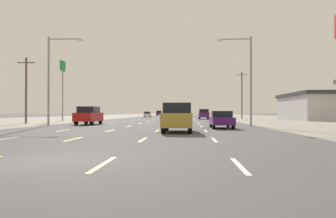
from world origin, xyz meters
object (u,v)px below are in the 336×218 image
(suv_center_turn_distant_a, at_px, (176,113))
(streetlight_right_row_0, at_px, (248,74))
(sedan_far_right_near, at_px, (221,119))
(box_truck_center_turn_farther, at_px, (171,110))
(suv_far_left_mid, at_px, (89,115))
(hatchback_far_left_farthest, at_px, (147,114))
(suv_far_right_far, at_px, (204,114))
(suv_far_left_distant_b, at_px, (159,113))
(suv_inner_right_nearest, at_px, (177,117))
(pole_sign_left_row_1, at_px, (63,77))
(sedan_center_turn_midfar, at_px, (167,115))
(streetlight_left_row_0, at_px, (52,74))

(suv_center_turn_distant_a, height_order, streetlight_right_row_0, streetlight_right_row_0)
(sedan_far_right_near, distance_m, box_truck_center_turn_farther, 47.14)
(suv_far_left_mid, bearing_deg, hatchback_far_left_farthest, 90.09)
(suv_far_right_far, distance_m, suv_far_left_distant_b, 63.58)
(suv_inner_right_nearest, distance_m, suv_far_left_mid, 16.36)
(pole_sign_left_row_1, bearing_deg, suv_far_right_far, 32.20)
(pole_sign_left_row_1, bearing_deg, suv_far_left_mid, -59.00)
(sedan_far_right_near, bearing_deg, suv_center_turn_distant_a, 94.85)
(suv_far_left_mid, relative_size, hatchback_far_left_farthest, 1.26)
(suv_far_left_distant_b, bearing_deg, suv_center_turn_distant_a, -70.10)
(suv_far_left_distant_b, bearing_deg, sedan_center_turn_midfar, -83.53)
(suv_inner_right_nearest, relative_size, suv_far_left_distant_b, 1.00)
(hatchback_far_left_farthest, xyz_separation_m, suv_far_left_distant_b, (-0.16, 38.30, 0.24))
(suv_inner_right_nearest, relative_size, suv_center_turn_distant_a, 1.00)
(suv_far_left_distant_b, height_order, streetlight_right_row_0, streetlight_right_row_0)
(sedan_far_right_near, relative_size, suv_center_turn_distant_a, 0.92)
(suv_far_right_far, relative_size, box_truck_center_turn_farther, 0.68)
(streetlight_left_row_0, xyz_separation_m, streetlight_right_row_0, (19.61, 0.00, -0.16))
(suv_inner_right_nearest, height_order, sedan_center_turn_midfar, suv_inner_right_nearest)
(hatchback_far_left_farthest, relative_size, streetlight_right_row_0, 0.44)
(suv_far_left_distant_b, bearing_deg, suv_far_left_mid, -89.85)
(suv_far_right_far, bearing_deg, hatchback_far_left_farthest, 120.93)
(suv_far_left_mid, height_order, suv_far_right_far, same)
(suv_far_right_far, bearing_deg, suv_center_turn_distant_a, 99.50)
(suv_far_left_mid, distance_m, sedan_center_turn_midfar, 28.62)
(box_truck_center_turn_farther, relative_size, suv_center_turn_distant_a, 1.47)
(hatchback_far_left_farthest, height_order, pole_sign_left_row_1, pole_sign_left_row_1)
(sedan_far_right_near, xyz_separation_m, suv_far_right_far, (0.34, 36.34, 0.27))
(pole_sign_left_row_1, bearing_deg, suv_far_left_distant_b, 83.62)
(sedan_center_turn_midfar, bearing_deg, sedan_far_right_near, -79.01)
(suv_far_left_mid, xyz_separation_m, suv_far_right_far, (14.09, 29.00, 0.00))
(streetlight_right_row_0, bearing_deg, suv_inner_right_nearest, -123.94)
(streetlight_right_row_0, bearing_deg, streetlight_left_row_0, -180.00)
(suv_far_left_distant_b, distance_m, pole_sign_left_row_1, 77.04)
(pole_sign_left_row_1, bearing_deg, sedan_far_right_near, -44.27)
(sedan_far_right_near, height_order, hatchback_far_left_farthest, hatchback_far_left_farthest)
(sedan_center_turn_midfar, relative_size, suv_center_turn_distant_a, 0.92)
(streetlight_left_row_0, bearing_deg, suv_far_right_far, 62.14)
(sedan_center_turn_midfar, relative_size, hatchback_far_left_farthest, 1.15)
(sedan_center_turn_midfar, bearing_deg, suv_far_right_far, 9.76)
(suv_center_turn_distant_a, distance_m, streetlight_left_row_0, 74.41)
(box_truck_center_turn_farther, distance_m, pole_sign_left_row_1, 29.83)
(hatchback_far_left_farthest, distance_m, suv_center_turn_distant_a, 19.32)
(streetlight_right_row_0, bearing_deg, suv_far_left_distant_b, 100.25)
(sedan_far_right_near, bearing_deg, pole_sign_left_row_1, 135.73)
(suv_far_left_distant_b, xyz_separation_m, streetlight_left_row_0, (-2.61, -93.99, 4.19))
(suv_inner_right_nearest, distance_m, pole_sign_left_row_1, 33.84)
(suv_inner_right_nearest, height_order, suv_far_left_mid, same)
(sedan_center_turn_midfar, height_order, streetlight_left_row_0, streetlight_left_row_0)
(suv_far_left_distant_b, bearing_deg, suv_far_right_far, -76.97)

